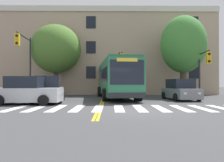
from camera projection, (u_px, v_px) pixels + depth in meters
ground_plane at (138, 111)px, 10.81m from camera, size 120.00×120.00×0.00m
crosswalk at (129, 108)px, 11.88m from camera, size 12.89×3.44×0.01m
lane_line_yellow_inner at (105, 94)px, 25.86m from camera, size 0.12×36.00×0.01m
lane_line_yellow_outer at (106, 94)px, 25.86m from camera, size 0.12×36.00×0.01m
city_bus at (116, 78)px, 19.78m from camera, size 3.82×10.83×3.31m
car_tan_near_lane at (49, 90)px, 15.89m from camera, size 2.54×4.85×1.87m
car_grey_far_lane at (180, 90)px, 17.68m from camera, size 2.33×4.34×1.69m
car_black_behind_bus at (122, 87)px, 28.38m from camera, size 2.05×3.97×1.81m
car_silver_cross_street at (27, 92)px, 14.06m from camera, size 4.39×2.12×1.80m
traffic_light_near_corner at (203, 65)px, 19.43m from camera, size 0.51×2.71×4.67m
traffic_light_far_corner at (25, 54)px, 19.89m from camera, size 0.51×3.87×5.81m
traffic_light_overhead at (121, 66)px, 21.47m from camera, size 0.35×3.27×4.58m
street_tree_curbside_large at (183, 45)px, 22.11m from camera, size 4.74×4.80×8.18m
street_tree_curbside_small at (56, 49)px, 23.52m from camera, size 6.45×6.71×7.64m
building_facade at (94, 55)px, 29.82m from camera, size 29.60×9.76×10.30m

